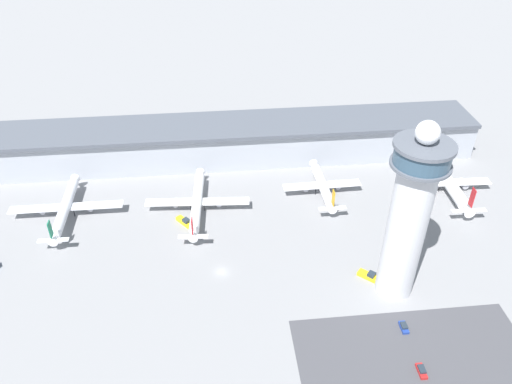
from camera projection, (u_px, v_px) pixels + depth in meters
name	position (u px, v px, depth m)	size (l,w,h in m)	color
ground_plane	(221.00, 272.00, 160.88)	(1000.00, 1000.00, 0.00)	gray
terminal_building	(213.00, 142.00, 212.71)	(223.41, 25.00, 16.82)	#A3A8B2
control_tower	(409.00, 215.00, 138.50)	(15.96, 15.96, 57.85)	silver
parking_lot_surface	(421.00, 371.00, 131.04)	(64.00, 40.00, 0.01)	#424247
airplane_gate_bravo	(65.00, 207.00, 181.91)	(41.00, 39.13, 12.17)	silver
airplane_gate_charlie	(197.00, 202.00, 184.86)	(38.95, 41.97, 11.78)	white
airplane_gate_delta	(322.00, 185.00, 193.70)	(30.68, 32.70, 12.03)	white
airplane_gate_echo	(449.00, 182.00, 195.22)	(34.26, 39.48, 13.94)	white
service_truck_fuel	(185.00, 222.00, 180.43)	(6.91, 7.84, 2.56)	black
service_truck_baggage	(369.00, 276.00, 158.23)	(7.19, 6.81, 2.44)	black
car_maroon_suv	(422.00, 371.00, 130.37)	(1.92, 4.66, 1.54)	black
car_navy_sedan	(404.00, 327.00, 142.04)	(1.91, 4.33, 1.52)	black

